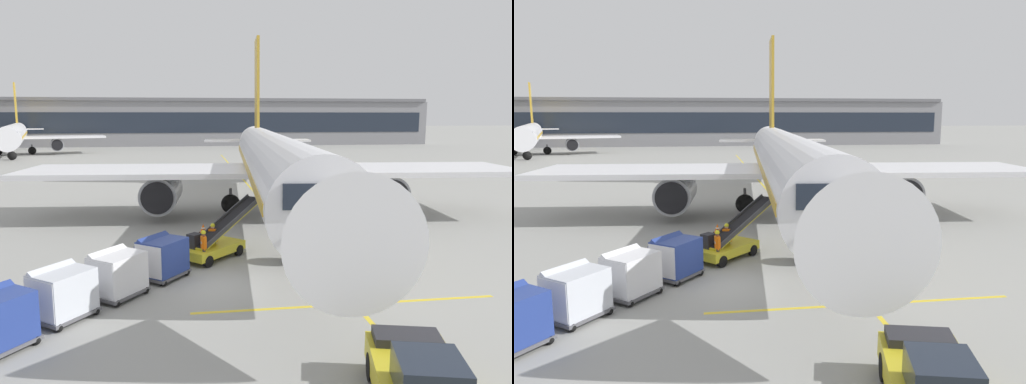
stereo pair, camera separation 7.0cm
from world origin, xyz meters
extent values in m
plane|color=gray|center=(0.00, 0.00, 0.00)|extent=(600.00, 600.00, 0.00)
cylinder|color=white|center=(5.03, 13.18, 3.89)|extent=(6.96, 35.10, 4.03)
cube|color=gold|center=(5.03, 13.18, 3.89)|extent=(6.88, 33.71, 0.48)
cone|color=white|center=(3.39, -6.21, 3.89)|extent=(4.15, 4.34, 3.83)
cone|color=white|center=(6.78, 33.77, 4.19)|extent=(3.96, 6.71, 3.42)
cube|color=white|center=(-3.95, 14.82, 3.28)|extent=(17.10, 8.35, 0.36)
cylinder|color=#93969E|center=(-2.74, 14.01, 1.85)|extent=(2.87, 4.73, 2.50)
cylinder|color=black|center=(-2.93, 11.70, 1.85)|extent=(2.13, 0.30, 2.12)
cube|color=white|center=(14.16, 13.28, 3.28)|extent=(17.10, 8.35, 0.36)
cylinder|color=#93969E|center=(12.83, 12.69, 1.85)|extent=(2.87, 4.73, 2.50)
cylinder|color=black|center=(12.64, 10.39, 1.85)|extent=(2.13, 0.30, 2.12)
cube|color=gold|center=(6.64, 32.17, 9.92)|extent=(0.63, 4.19, 10.46)
cube|color=white|center=(6.61, 31.84, 4.49)|extent=(11.46, 3.73, 0.20)
cube|color=#1E2633|center=(3.63, -3.40, 4.49)|extent=(2.96, 2.04, 0.89)
cylinder|color=#47474C|center=(4.15, 2.75, 1.29)|extent=(0.22, 0.22, 1.16)
sphere|color=black|center=(4.15, 2.75, 0.71)|extent=(1.42, 1.42, 1.42)
cylinder|color=#47474C|center=(2.17, 15.17, 1.29)|extent=(0.22, 0.22, 1.16)
sphere|color=black|center=(2.17, 15.17, 0.71)|extent=(1.42, 1.42, 1.42)
cylinder|color=#47474C|center=(8.19, 14.66, 1.29)|extent=(0.22, 0.22, 1.16)
sphere|color=black|center=(8.19, 14.66, 0.71)|extent=(1.42, 1.42, 1.42)
cube|color=gold|center=(0.23, 4.00, 0.50)|extent=(3.51, 3.56, 0.44)
cube|color=black|center=(-0.68, 3.57, 1.07)|extent=(0.82, 0.82, 0.70)
cylinder|color=#333338|center=(-0.20, 4.06, 1.12)|extent=(0.08, 0.08, 0.80)
cube|color=gold|center=(1.09, 4.89, 1.65)|extent=(4.05, 4.17, 2.01)
cube|color=black|center=(1.09, 4.89, 1.74)|extent=(3.85, 3.97, 1.86)
cube|color=#333338|center=(1.41, 4.58, 1.77)|extent=(3.40, 3.54, 2.05)
cube|color=#333338|center=(0.77, 5.19, 1.77)|extent=(3.40, 3.54, 2.05)
cylinder|color=black|center=(1.59, 4.35, 0.28)|extent=(0.53, 0.54, 0.56)
cylinder|color=black|center=(0.53, 5.37, 0.28)|extent=(0.53, 0.54, 0.56)
cylinder|color=black|center=(-0.06, 2.63, 0.28)|extent=(0.53, 0.54, 0.56)
cylinder|color=black|center=(-1.12, 3.65, 0.28)|extent=(0.53, 0.54, 0.56)
cube|color=#515156|center=(-2.11, 1.33, 0.21)|extent=(2.48, 2.56, 0.12)
cylinder|color=#4C4C51|center=(-2.93, 0.26, 0.20)|extent=(0.48, 0.60, 0.07)
cube|color=navy|center=(-2.11, 1.33, 1.02)|extent=(2.34, 2.42, 1.50)
cube|color=navy|center=(-2.44, 1.58, 1.54)|extent=(1.77, 1.97, 0.74)
cube|color=silver|center=(-2.69, 0.56, 1.02)|extent=(1.17, 0.89, 1.38)
sphere|color=black|center=(-3.14, 1.11, 0.15)|extent=(0.30, 0.30, 0.30)
sphere|color=black|center=(-2.05, 0.29, 0.15)|extent=(0.30, 0.30, 0.30)
sphere|color=black|center=(-2.17, 2.38, 0.15)|extent=(0.30, 0.30, 0.30)
sphere|color=black|center=(-1.09, 1.56, 0.15)|extent=(0.30, 0.30, 0.30)
cube|color=#515156|center=(-3.77, -0.69, 0.21)|extent=(2.48, 2.56, 0.12)
cylinder|color=#4C4C51|center=(-4.59, -1.76, 0.20)|extent=(0.48, 0.60, 0.07)
cube|color=silver|center=(-3.77, -0.69, 1.02)|extent=(2.34, 2.42, 1.50)
cube|color=silver|center=(-4.10, -0.44, 1.54)|extent=(1.77, 1.97, 0.74)
cube|color=silver|center=(-4.35, -1.46, 1.02)|extent=(1.17, 0.89, 1.38)
sphere|color=black|center=(-4.80, -0.91, 0.15)|extent=(0.30, 0.30, 0.30)
sphere|color=black|center=(-3.71, -1.73, 0.15)|extent=(0.30, 0.30, 0.30)
sphere|color=black|center=(-3.83, 0.36, 0.15)|extent=(0.30, 0.30, 0.30)
sphere|color=black|center=(-2.75, -0.46, 0.15)|extent=(0.30, 0.30, 0.30)
cube|color=#515156|center=(-5.39, -2.57, 0.21)|extent=(2.48, 2.56, 0.12)
cylinder|color=#4C4C51|center=(-6.21, -3.64, 0.20)|extent=(0.48, 0.60, 0.07)
cube|color=silver|center=(-5.39, -2.57, 1.02)|extent=(2.34, 2.42, 1.50)
cube|color=silver|center=(-5.72, -2.32, 1.54)|extent=(1.77, 1.97, 0.74)
cube|color=silver|center=(-5.98, -3.33, 1.02)|extent=(1.17, 0.89, 1.38)
sphere|color=black|center=(-6.42, -2.79, 0.15)|extent=(0.30, 0.30, 0.30)
sphere|color=black|center=(-5.33, -3.61, 0.15)|extent=(0.30, 0.30, 0.30)
sphere|color=black|center=(-5.45, -1.52, 0.15)|extent=(0.30, 0.30, 0.30)
sphere|color=black|center=(-4.37, -2.34, 0.15)|extent=(0.30, 0.30, 0.30)
sphere|color=black|center=(-6.89, -3.62, 0.15)|extent=(0.30, 0.30, 0.30)
sphere|color=black|center=(-5.81, -4.45, 0.15)|extent=(0.30, 0.30, 0.30)
cube|color=#1E2633|center=(4.30, -10.23, 1.43)|extent=(1.80, 1.85, 0.80)
cube|color=#28282D|center=(4.89, -7.88, 1.15)|extent=(1.97, 1.38, 0.24)
cylinder|color=black|center=(5.72, -8.39, 0.38)|extent=(0.46, 0.81, 0.76)
cylinder|color=black|center=(3.92, -7.93, 0.38)|extent=(0.46, 0.81, 0.76)
cylinder|color=black|center=(0.34, 4.31, 0.43)|extent=(0.15, 0.15, 0.86)
cylinder|color=black|center=(0.18, 4.40, 0.43)|extent=(0.15, 0.15, 0.86)
cube|color=orange|center=(0.26, 4.36, 1.15)|extent=(0.45, 0.39, 0.58)
cube|color=white|center=(0.20, 4.25, 1.15)|extent=(0.30, 0.18, 0.08)
sphere|color=tan|center=(0.26, 4.36, 1.56)|extent=(0.21, 0.21, 0.21)
sphere|color=yellow|center=(0.26, 4.36, 1.63)|extent=(0.23, 0.23, 0.23)
cylinder|color=orange|center=(0.47, 4.24, 1.10)|extent=(0.09, 0.09, 0.56)
cylinder|color=orange|center=(0.05, 4.47, 1.10)|extent=(0.09, 0.09, 0.56)
cylinder|color=#333847|center=(-0.24, 2.83, 0.43)|extent=(0.15, 0.15, 0.86)
cylinder|color=#333847|center=(-0.27, 3.01, 0.43)|extent=(0.15, 0.15, 0.86)
cube|color=orange|center=(-0.26, 2.92, 1.15)|extent=(0.29, 0.41, 0.58)
cube|color=white|center=(-0.38, 2.91, 1.15)|extent=(0.06, 0.34, 0.08)
sphere|color=brown|center=(-0.26, 2.92, 1.56)|extent=(0.21, 0.21, 0.21)
sphere|color=yellow|center=(-0.26, 2.92, 1.63)|extent=(0.23, 0.23, 0.23)
cylinder|color=orange|center=(-0.22, 2.69, 1.10)|extent=(0.09, 0.09, 0.56)
cylinder|color=orange|center=(-0.29, 3.16, 1.10)|extent=(0.09, 0.09, 0.56)
cube|color=black|center=(-0.06, 9.26, 0.03)|extent=(0.54, 0.54, 0.05)
cone|color=orange|center=(-0.06, 9.26, 0.33)|extent=(0.43, 0.43, 0.57)
cylinder|color=white|center=(-0.06, 9.26, 0.36)|extent=(0.24, 0.24, 0.07)
cube|color=yellow|center=(5.29, 13.18, 0.00)|extent=(0.20, 110.00, 0.01)
cube|color=yellow|center=(5.03, -2.74, 0.00)|extent=(12.00, 0.20, 0.01)
cube|color=gray|center=(-6.50, 103.71, 5.24)|extent=(130.09, 19.35, 10.47)
cube|color=#1E2633|center=(-6.50, 93.99, 5.50)|extent=(126.19, 0.10, 4.71)
cube|color=slate|center=(-6.50, 101.78, 10.82)|extent=(128.79, 16.45, 0.70)
cylinder|color=white|center=(-31.51, 71.94, 3.74)|extent=(12.05, 31.15, 3.73)
cube|color=gold|center=(-31.51, 71.94, 3.74)|extent=(11.75, 29.95, 0.45)
cone|color=white|center=(-26.78, 55.07, 3.74)|extent=(4.42, 4.54, 3.54)
cone|color=white|center=(-36.55, 89.88, 4.02)|extent=(4.66, 6.60, 3.17)
cube|color=white|center=(-23.85, 74.90, 3.18)|extent=(16.01, 10.05, 0.36)
cylinder|color=#93969E|center=(-24.75, 74.00, 1.84)|extent=(3.32, 4.54, 2.31)
cylinder|color=black|center=(-24.18, 71.99, 1.84)|extent=(1.92, 0.65, 1.96)
cube|color=gold|center=(-36.15, 88.44, 9.18)|extent=(1.29, 3.69, 9.39)
cube|color=white|center=(-36.07, 88.16, 4.30)|extent=(10.41, 5.15, 0.20)
cube|color=#1E2633|center=(-27.48, 57.59, 4.30)|extent=(2.96, 2.32, 0.82)
cylinder|color=#47474C|center=(-28.97, 62.90, 1.29)|extent=(0.22, 0.22, 1.16)
sphere|color=black|center=(-28.97, 62.90, 0.71)|extent=(1.42, 1.42, 1.42)
cylinder|color=#47474C|center=(-29.24, 74.20, 1.29)|extent=(0.22, 0.22, 1.16)
sphere|color=black|center=(-29.24, 74.20, 0.71)|extent=(1.42, 1.42, 1.42)
camera|label=1|loc=(-0.97, -19.48, 7.16)|focal=33.63mm
camera|label=2|loc=(-0.90, -19.49, 7.16)|focal=33.63mm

